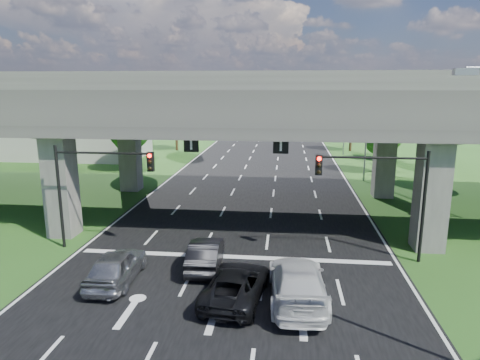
% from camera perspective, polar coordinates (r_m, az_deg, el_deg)
% --- Properties ---
extents(ground, '(160.00, 160.00, 0.00)m').
position_cam_1_polar(ground, '(20.73, -2.24, -13.99)').
color(ground, '#264C18').
rests_on(ground, ground).
extents(road, '(18.00, 120.00, 0.03)m').
position_cam_1_polar(road, '(29.94, 0.56, -5.44)').
color(road, black).
rests_on(road, ground).
extents(overpass, '(80.00, 15.00, 10.00)m').
position_cam_1_polar(overpass, '(30.50, 0.96, 10.02)').
color(overpass, '#32302E').
rests_on(overpass, ground).
extents(warehouse, '(20.00, 10.00, 4.00)m').
position_cam_1_polar(warehouse, '(61.04, -22.09, 4.79)').
color(warehouse, '#9E9E99').
rests_on(warehouse, ground).
extents(signal_right, '(5.76, 0.54, 6.00)m').
position_cam_1_polar(signal_right, '(23.41, 18.47, -0.63)').
color(signal_right, black).
rests_on(signal_right, ground).
extents(signal_left, '(5.76, 0.54, 6.00)m').
position_cam_1_polar(signal_left, '(25.19, -18.85, 0.25)').
color(signal_left, black).
rests_on(signal_left, ground).
extents(streetlight_far, '(3.38, 0.25, 10.00)m').
position_cam_1_polar(streetlight_far, '(43.11, 16.07, 7.51)').
color(streetlight_far, gray).
rests_on(streetlight_far, ground).
extents(streetlight_beyond, '(3.38, 0.25, 10.00)m').
position_cam_1_polar(streetlight_beyond, '(58.90, 13.47, 8.87)').
color(streetlight_beyond, gray).
rests_on(streetlight_beyond, ground).
extents(tree_left_near, '(4.50, 4.50, 7.80)m').
position_cam_1_polar(tree_left_near, '(47.61, -14.54, 6.78)').
color(tree_left_near, black).
rests_on(tree_left_near, ground).
extents(tree_left_mid, '(3.91, 3.90, 6.76)m').
position_cam_1_polar(tree_left_mid, '(56.17, -14.53, 6.94)').
color(tree_left_mid, black).
rests_on(tree_left_mid, ground).
extents(tree_left_far, '(4.80, 4.80, 8.32)m').
position_cam_1_polar(tree_left_far, '(62.50, -8.52, 8.62)').
color(tree_left_far, black).
rests_on(tree_left_far, ground).
extents(tree_right_near, '(4.20, 4.20, 7.28)m').
position_cam_1_polar(tree_right_near, '(47.71, 18.68, 6.15)').
color(tree_right_near, black).
rests_on(tree_right_near, ground).
extents(tree_right_mid, '(3.91, 3.90, 6.76)m').
position_cam_1_polar(tree_right_mid, '(56.17, 19.95, 6.59)').
color(tree_right_mid, black).
rests_on(tree_right_mid, ground).
extents(tree_right_far, '(4.50, 4.50, 7.80)m').
position_cam_1_polar(tree_right_far, '(63.19, 14.74, 8.10)').
color(tree_right_far, black).
rests_on(tree_right_far, ground).
extents(car_silver, '(2.00, 4.71, 1.59)m').
position_cam_1_polar(car_silver, '(21.56, -16.15, -11.00)').
color(car_silver, '#97999E').
rests_on(car_silver, road).
extents(car_dark, '(1.80, 4.55, 1.47)m').
position_cam_1_polar(car_dark, '(22.40, -4.59, -9.78)').
color(car_dark, black).
rests_on(car_dark, road).
extents(car_white, '(2.68, 6.01, 1.71)m').
position_cam_1_polar(car_white, '(19.24, 7.66, -13.36)').
color(car_white, silver).
rests_on(car_white, road).
extents(car_trailing, '(2.95, 5.33, 1.41)m').
position_cam_1_polar(car_trailing, '(19.25, -0.51, -13.74)').
color(car_trailing, black).
rests_on(car_trailing, road).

